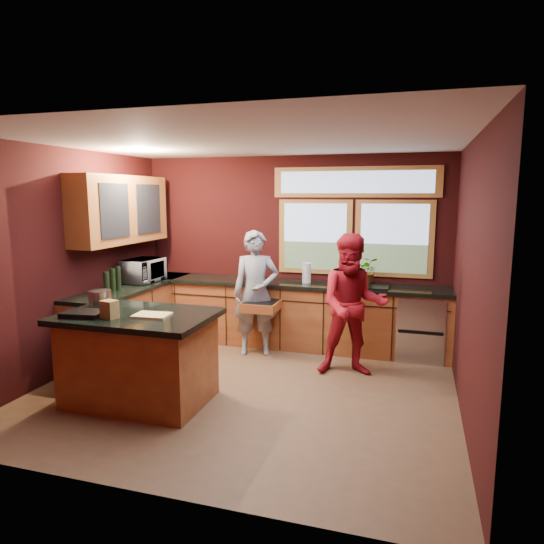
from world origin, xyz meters
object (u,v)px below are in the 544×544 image
at_px(island, 139,357).
at_px(person_red, 353,305).
at_px(cutting_board, 152,315).
at_px(stock_pot, 100,299).
at_px(person_grey, 256,293).

bearing_deg(island, person_red, 35.11).
distance_m(cutting_board, stock_pot, 0.78).
relative_size(island, person_red, 0.91).
distance_m(person_grey, stock_pot, 2.08).
bearing_deg(cutting_board, person_grey, 75.94).
relative_size(island, person_grey, 0.92).
height_order(cutting_board, stock_pot, stock_pot).
bearing_deg(person_red, cutting_board, -152.37).
xyz_separation_m(person_red, cutting_board, (-1.82, -1.47, 0.10)).
bearing_deg(person_red, person_grey, 152.17).
height_order(island, stock_pot, stock_pot).
xyz_separation_m(person_grey, cutting_board, (-0.47, -1.87, 0.11)).
xyz_separation_m(island, person_red, (2.02, 1.42, 0.37)).
relative_size(island, stock_pot, 6.46).
relative_size(island, cutting_board, 4.43).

